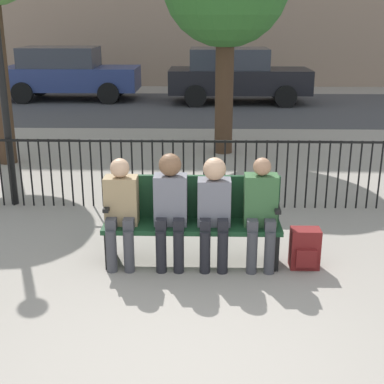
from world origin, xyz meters
name	(u,v)px	position (x,y,z in m)	size (l,w,h in m)	color
ground_plane	(186,367)	(0.00, 0.00, 0.00)	(80.00, 80.00, 0.00)	gray
park_bench	(192,217)	(0.00, 1.88, 0.50)	(1.86, 0.45, 0.92)	#14381E
seated_person_0	(121,207)	(-0.73, 1.75, 0.65)	(0.34, 0.39, 1.16)	#3D3D42
seated_person_1	(170,203)	(-0.22, 1.75, 0.69)	(0.34, 0.39, 1.21)	black
seated_person_2	(214,206)	(0.23, 1.75, 0.67)	(0.34, 0.39, 1.17)	black
seated_person_3	(261,208)	(0.71, 1.75, 0.65)	(0.34, 0.39, 1.17)	#3D3D42
backpack	(305,249)	(1.18, 1.72, 0.21)	(0.30, 0.23, 0.43)	maroon
fence_railing	(194,168)	(-0.02, 3.57, 0.56)	(9.01, 0.03, 0.95)	black
street_surface	(201,108)	(0.00, 12.00, 0.00)	(24.00, 6.00, 0.01)	#3D3D3F
parked_car_0	(68,73)	(-4.18, 13.51, 0.84)	(4.20, 1.94, 1.62)	navy
parked_car_1	(236,75)	(1.05, 12.99, 0.84)	(4.20, 1.94, 1.62)	black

